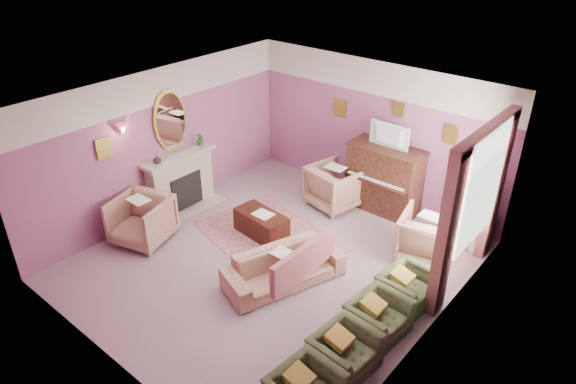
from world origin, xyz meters
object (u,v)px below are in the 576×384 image
Objects in this scene: olive_chair_c at (379,312)px; side_table at (475,227)px; piano at (384,179)px; olive_chair_b at (345,346)px; television at (387,135)px; floral_armchair_left at (335,184)px; olive_chair_d at (408,283)px; floral_armchair_front at (141,218)px; coffee_table at (261,224)px; sofa at (284,262)px; floral_armchair_right at (428,235)px.

side_table is (0.17, 2.95, -0.00)m from olive_chair_c.
piano reaches higher than olive_chair_b.
piano is at bearing 90.00° from television.
piano is at bearing 119.87° from olive_chair_c.
floral_armchair_left is 3.03m from olive_chair_d.
floral_armchair_front is at bearing -141.18° from side_table.
coffee_table is 0.52× the size of sofa.
floral_armchair_front reaches higher than olive_chair_c.
television is at bearing -179.70° from side_table.
olive_chair_c is (0.00, 0.82, 0.00)m from olive_chair_b.
coffee_table is at bearing 147.10° from sofa.
floral_armchair_left is at bearing 168.13° from floral_armchair_right.
piano reaches higher than floral_armchair_front.
floral_armchair_front is 4.40m from olive_chair_b.
sofa is at bearing -122.66° from side_table.
olive_chair_b is 0.82m from olive_chair_c.
olive_chair_d is at bearing 90.00° from olive_chair_b.
olive_chair_b is (1.72, -3.76, -1.25)m from television.
side_table is at bearing 64.11° from floral_armchair_right.
olive_chair_b is 1.00× the size of olive_chair_c.
floral_armchair_right is (1.44, -0.92, -1.12)m from television.
coffee_table is at bearing -144.70° from side_table.
olive_chair_d is at bearing -51.66° from piano.
sofa is at bearing 179.91° from olive_chair_c.
olive_chair_b is 1.64m from olive_chair_d.
television is at bearing 53.82° from floral_armchair_front.
side_table is at bearing 38.82° from floral_armchair_front.
olive_chair_d is at bearing -51.01° from television.
floral_armchair_right is 4.95m from floral_armchair_front.
sofa is 1.91m from olive_chair_b.
coffee_table is 1.23× the size of olive_chair_c.
sofa reaches higher than olive_chair_b.
floral_armchair_left is at bearing 77.16° from coffee_table.
coffee_table is at bearing 45.12° from floral_armchair_front.
piano is at bearing 114.27° from olive_chair_b.
coffee_table is 2.93m from floral_armchair_right.
floral_armchair_left is 4.17m from olive_chair_b.
side_table is at bearing 57.34° from sofa.
sofa is (-0.00, -2.99, -0.26)m from piano.
coffee_table is at bearing 151.34° from olive_chair_b.
floral_armchair_left reaches higher than olive_chair_b.
sofa is 2.77m from floral_armchair_front.
piano is at bearing 89.92° from sofa.
floral_armchair_front is 4.46m from olive_chair_c.
olive_chair_b is 1.16× the size of side_table.
floral_armchair_left is at bearing -150.78° from television.
piano reaches higher than floral_armchair_left.
sofa is 2.36× the size of olive_chair_d.
television is at bearing 29.22° from floral_armchair_left.
floral_armchair_right is (2.63, 1.25, 0.25)m from coffee_table.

